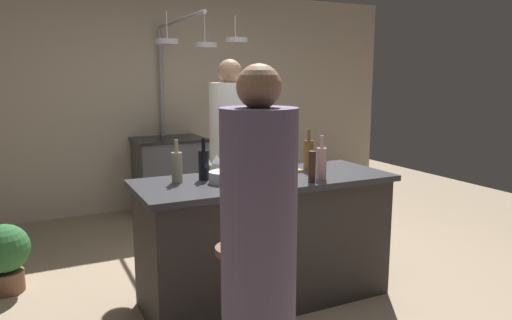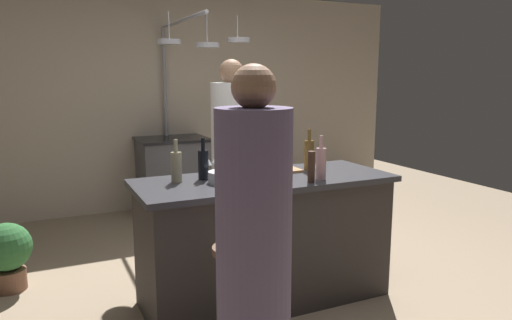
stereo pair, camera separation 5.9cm
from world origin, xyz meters
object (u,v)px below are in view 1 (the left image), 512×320
at_px(wine_bottle_white, 177,166).
at_px(wine_bottle_rose, 321,163).
at_px(stove_range, 170,176).
at_px(pepper_mill, 312,167).
at_px(wine_bottle_dark, 204,164).
at_px(bar_stool_left, 239,299).
at_px(cutting_board, 278,170).
at_px(mixing_bowl_steel, 224,177).
at_px(wine_bottle_green, 248,168).
at_px(wine_glass_by_chef, 217,160).
at_px(wine_bottle_amber, 308,154).
at_px(potted_plant, 5,254).
at_px(mixing_bowl_ceramic, 243,170).
at_px(chef, 231,166).
at_px(wine_glass_near_left_guest, 207,162).
at_px(guest_left, 259,259).

xyz_separation_m(wine_bottle_white, wine_bottle_rose, (0.91, -0.33, 0.01)).
xyz_separation_m(stove_range, wine_bottle_white, (-0.60, -2.33, 0.56)).
height_order(pepper_mill, wine_bottle_dark, wine_bottle_dark).
height_order(bar_stool_left, pepper_mill, pepper_mill).
height_order(cutting_board, mixing_bowl_steel, mixing_bowl_steel).
distance_m(pepper_mill, wine_bottle_dark, 0.73).
relative_size(wine_bottle_green, wine_glass_by_chef, 2.23).
bearing_deg(pepper_mill, stove_range, 94.37).
distance_m(wine_bottle_amber, wine_bottle_dark, 0.83).
height_order(wine_bottle_green, wine_bottle_rose, wine_bottle_green).
distance_m(wine_bottle_white, mixing_bowl_steel, 0.32).
height_order(stove_range, wine_glass_by_chef, wine_glass_by_chef).
height_order(pepper_mill, wine_bottle_green, wine_bottle_green).
relative_size(potted_plant, wine_bottle_rose, 1.73).
bearing_deg(mixing_bowl_ceramic, wine_bottle_dark, -178.78).
bearing_deg(stove_range, pepper_mill, -85.63).
bearing_deg(chef, mixing_bowl_steel, -115.15).
xyz_separation_m(stove_range, wine_bottle_dark, (-0.41, -2.33, 0.56)).
relative_size(stove_range, wine_glass_near_left_guest, 6.10).
relative_size(bar_stool_left, potted_plant, 1.31).
bearing_deg(wine_bottle_dark, mixing_bowl_ceramic, 1.22).
bearing_deg(wine_glass_near_left_guest, potted_plant, 151.23).
bearing_deg(mixing_bowl_steel, wine_bottle_amber, 10.52).
height_order(guest_left, wine_bottle_rose, guest_left).
bearing_deg(wine_bottle_amber, wine_bottle_green, -152.95).
bearing_deg(wine_glass_near_left_guest, wine_glass_by_chef, 25.04).
bearing_deg(mixing_bowl_steel, mixing_bowl_ceramic, 37.36).
xyz_separation_m(chef, potted_plant, (-1.82, -0.01, -0.51)).
bearing_deg(wine_bottle_green, wine_glass_near_left_guest, 104.18).
bearing_deg(guest_left, mixing_bowl_steel, 76.49).
bearing_deg(bar_stool_left, pepper_mill, 27.04).
height_order(wine_bottle_dark, wine_glass_by_chef, wine_bottle_dark).
height_order(wine_bottle_dark, wine_glass_near_left_guest, wine_bottle_dark).
xyz_separation_m(chef, wine_bottle_amber, (0.28, -0.83, 0.21)).
relative_size(guest_left, mixing_bowl_steel, 7.99).
distance_m(chef, cutting_board, 0.81).
height_order(wine_bottle_green, mixing_bowl_steel, wine_bottle_green).
bearing_deg(wine_bottle_amber, wine_bottle_white, 179.70).
xyz_separation_m(bar_stool_left, wine_bottle_white, (-0.12, 0.74, 0.63)).
xyz_separation_m(potted_plant, wine_bottle_rose, (2.00, -1.15, 0.72)).
bearing_deg(guest_left, potted_plant, 119.94).
distance_m(guest_left, wine_glass_by_chef, 1.32).
bearing_deg(stove_range, cutting_board, -85.60).
distance_m(stove_range, wine_bottle_amber, 2.44).
distance_m(chef, mixing_bowl_steel, 1.08).
xyz_separation_m(cutting_board, wine_bottle_green, (-0.42, -0.37, 0.12)).
relative_size(wine_bottle_white, wine_bottle_rose, 0.95).
bearing_deg(wine_glass_by_chef, mixing_bowl_steel, -100.79).
relative_size(chef, wine_bottle_dark, 6.10).
relative_size(wine_bottle_rose, wine_glass_by_chef, 2.06).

